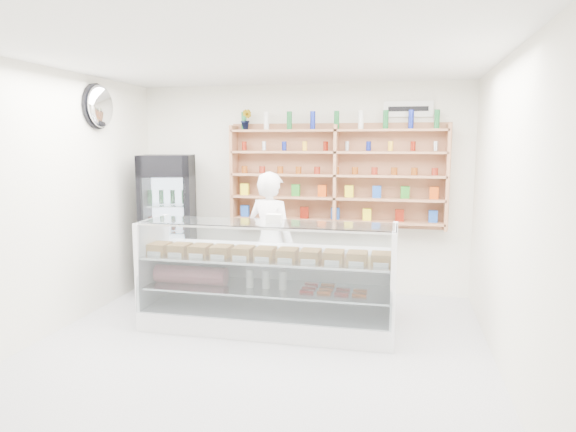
# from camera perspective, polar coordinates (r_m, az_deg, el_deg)

# --- Properties ---
(room) EXTENTS (5.00, 5.00, 5.00)m
(room) POSITION_cam_1_polar(r_m,az_deg,el_deg) (4.61, -4.58, 0.38)
(room) COLOR #BBBBC0
(room) RESTS_ON ground
(display_counter) EXTENTS (2.72, 0.81, 1.19)m
(display_counter) POSITION_cam_1_polar(r_m,az_deg,el_deg) (5.66, -2.26, -9.20)
(display_counter) COLOR white
(display_counter) RESTS_ON floor
(shop_worker) EXTENTS (0.71, 0.58, 1.69)m
(shop_worker) POSITION_cam_1_polar(r_m,az_deg,el_deg) (6.22, -1.96, -2.79)
(shop_worker) COLOR white
(shop_worker) RESTS_ON floor
(drinks_cooler) EXTENTS (0.82, 0.81, 1.86)m
(drinks_cooler) POSITION_cam_1_polar(r_m,az_deg,el_deg) (7.07, -13.16, -0.91)
(drinks_cooler) COLOR black
(drinks_cooler) RESTS_ON floor
(wall_shelving) EXTENTS (2.84, 0.28, 1.33)m
(wall_shelving) POSITION_cam_1_polar(r_m,az_deg,el_deg) (6.77, 5.34, 4.48)
(wall_shelving) COLOR #A36F4D
(wall_shelving) RESTS_ON back_wall
(potted_plant) EXTENTS (0.16, 0.14, 0.27)m
(potted_plant) POSITION_cam_1_polar(r_m,az_deg,el_deg) (7.03, -4.68, 10.62)
(potted_plant) COLOR #1E6626
(potted_plant) RESTS_ON wall_shelving
(security_mirror) EXTENTS (0.15, 0.50, 0.50)m
(security_mirror) POSITION_cam_1_polar(r_m,az_deg,el_deg) (6.60, -20.12, 11.37)
(security_mirror) COLOR silver
(security_mirror) RESTS_ON left_wall
(wall_sign) EXTENTS (0.62, 0.03, 0.20)m
(wall_sign) POSITION_cam_1_polar(r_m,az_deg,el_deg) (6.85, 13.22, 11.51)
(wall_sign) COLOR white
(wall_sign) RESTS_ON back_wall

